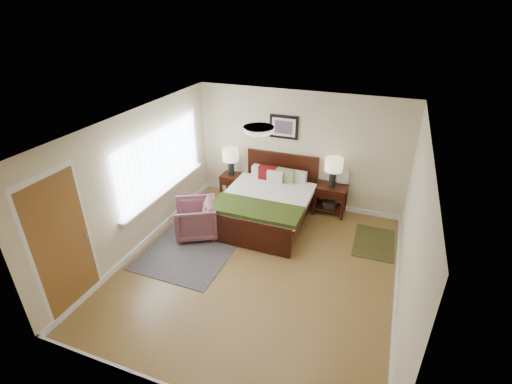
% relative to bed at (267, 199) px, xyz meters
% --- Properties ---
extents(floor, '(5.00, 5.00, 0.00)m').
position_rel_bed_xyz_m(floor, '(0.35, -1.48, -0.52)').
color(floor, olive).
rests_on(floor, ground).
extents(back_wall, '(4.50, 0.04, 2.50)m').
position_rel_bed_xyz_m(back_wall, '(0.35, 1.02, 0.73)').
color(back_wall, beige).
rests_on(back_wall, ground).
extents(front_wall, '(4.50, 0.04, 2.50)m').
position_rel_bed_xyz_m(front_wall, '(0.35, -3.98, 0.73)').
color(front_wall, beige).
rests_on(front_wall, ground).
extents(left_wall, '(0.04, 5.00, 2.50)m').
position_rel_bed_xyz_m(left_wall, '(-1.90, -1.48, 0.73)').
color(left_wall, beige).
rests_on(left_wall, ground).
extents(right_wall, '(0.04, 5.00, 2.50)m').
position_rel_bed_xyz_m(right_wall, '(2.60, -1.48, 0.73)').
color(right_wall, beige).
rests_on(right_wall, ground).
extents(ceiling, '(4.50, 5.00, 0.02)m').
position_rel_bed_xyz_m(ceiling, '(0.35, -1.48, 1.98)').
color(ceiling, white).
rests_on(ceiling, back_wall).
extents(window, '(0.11, 2.72, 1.32)m').
position_rel_bed_xyz_m(window, '(-1.85, -0.78, 0.86)').
color(window, silver).
rests_on(window, left_wall).
extents(door, '(0.06, 1.00, 2.18)m').
position_rel_bed_xyz_m(door, '(-1.88, -3.23, 0.55)').
color(door, silver).
rests_on(door, ground).
extents(ceil_fixture, '(0.44, 0.44, 0.08)m').
position_rel_bed_xyz_m(ceil_fixture, '(0.35, -1.48, 1.95)').
color(ceil_fixture, white).
rests_on(ceil_fixture, ceiling).
extents(bed, '(1.72, 2.08, 1.12)m').
position_rel_bed_xyz_m(bed, '(0.00, 0.00, 0.00)').
color(bed, black).
rests_on(bed, ground).
extents(wall_art, '(0.62, 0.05, 0.50)m').
position_rel_bed_xyz_m(wall_art, '(0.00, 0.99, 1.20)').
color(wall_art, black).
rests_on(wall_art, back_wall).
extents(nightstand_left, '(0.44, 0.40, 0.53)m').
position_rel_bed_xyz_m(nightstand_left, '(-1.15, 0.77, -0.11)').
color(nightstand_left, black).
rests_on(nightstand_left, ground).
extents(nightstand_right, '(0.64, 0.48, 0.64)m').
position_rel_bed_xyz_m(nightstand_right, '(1.14, 0.78, -0.13)').
color(nightstand_right, black).
rests_on(nightstand_right, ground).
extents(lamp_left, '(0.37, 0.37, 0.61)m').
position_rel_bed_xyz_m(lamp_left, '(-1.15, 0.79, 0.45)').
color(lamp_left, black).
rests_on(lamp_left, nightstand_left).
extents(lamp_right, '(0.37, 0.37, 0.61)m').
position_rel_bed_xyz_m(lamp_right, '(1.14, 0.79, 0.56)').
color(lamp_right, black).
rests_on(lamp_right, nightstand_right).
extents(armchair, '(1.05, 1.04, 0.71)m').
position_rel_bed_xyz_m(armchair, '(-1.13, -0.94, -0.16)').
color(armchair, brown).
rests_on(armchair, ground).
extents(rug_persian, '(1.57, 2.20, 0.01)m').
position_rel_bed_xyz_m(rug_persian, '(-1.00, -1.26, -0.51)').
color(rug_persian, '#0C183F').
rests_on(rug_persian, ground).
extents(rug_navy, '(0.76, 1.12, 0.01)m').
position_rel_bed_xyz_m(rug_navy, '(2.15, -0.02, -0.51)').
color(rug_navy, black).
rests_on(rug_navy, ground).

